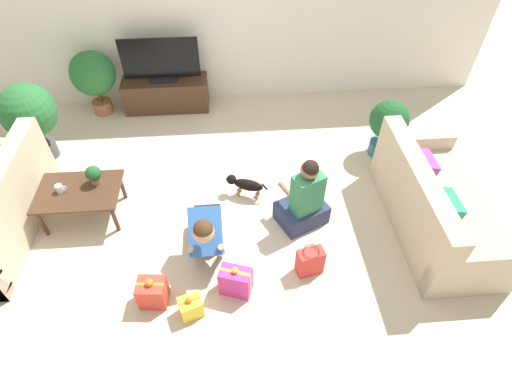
{
  "coord_description": "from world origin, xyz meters",
  "views": [
    {
      "loc": [
        0.23,
        -3.07,
        3.51
      ],
      "look_at": [
        0.47,
        -0.07,
        0.45
      ],
      "focal_mm": 28.0,
      "sensor_mm": 36.0,
      "label": 1
    }
  ],
  "objects_px": {
    "sofa_right": "(434,206)",
    "gift_box_b": "(236,281)",
    "person_kneeling": "(207,230)",
    "person_sitting": "(304,201)",
    "mug": "(60,188)",
    "potted_plant_corner_right": "(388,124)",
    "dog": "(245,184)",
    "tabletop_plant": "(94,174)",
    "coffee_table": "(79,193)",
    "gift_box_c": "(153,292)",
    "tv": "(161,62)",
    "gift_bag_a": "(310,261)",
    "gift_box_a": "(191,307)",
    "potted_plant_corner_left": "(29,113)",
    "tv_console": "(166,94)",
    "potted_plant_back_left": "(93,76)"
  },
  "relations": [
    {
      "from": "sofa_right",
      "to": "gift_box_b",
      "type": "xyz_separation_m",
      "value": [
        -2.2,
        -0.68,
        -0.14
      ]
    },
    {
      "from": "person_kneeling",
      "to": "person_sitting",
      "type": "relative_size",
      "value": 0.85
    },
    {
      "from": "sofa_right",
      "to": "mug",
      "type": "distance_m",
      "value": 4.09
    },
    {
      "from": "gift_box_b",
      "to": "potted_plant_corner_right",
      "type": "bearing_deg",
      "value": 43.81
    },
    {
      "from": "dog",
      "to": "tabletop_plant",
      "type": "bearing_deg",
      "value": -66.75
    },
    {
      "from": "coffee_table",
      "to": "tabletop_plant",
      "type": "xyz_separation_m",
      "value": [
        0.18,
        0.11,
        0.17
      ]
    },
    {
      "from": "sofa_right",
      "to": "person_kneeling",
      "type": "distance_m",
      "value": 2.48
    },
    {
      "from": "dog",
      "to": "gift_box_c",
      "type": "xyz_separation_m",
      "value": [
        -0.96,
        -1.36,
        -0.03
      ]
    },
    {
      "from": "dog",
      "to": "mug",
      "type": "height_order",
      "value": "mug"
    },
    {
      "from": "gift_box_b",
      "to": "dog",
      "type": "bearing_deg",
      "value": 82.84
    },
    {
      "from": "sofa_right",
      "to": "dog",
      "type": "distance_m",
      "value": 2.13
    },
    {
      "from": "tv",
      "to": "dog",
      "type": "height_order",
      "value": "tv"
    },
    {
      "from": "sofa_right",
      "to": "gift_bag_a",
      "type": "bearing_deg",
      "value": 109.54
    },
    {
      "from": "dog",
      "to": "gift_box_a",
      "type": "height_order",
      "value": "dog"
    },
    {
      "from": "potted_plant_corner_right",
      "to": "person_sitting",
      "type": "height_order",
      "value": "person_sitting"
    },
    {
      "from": "sofa_right",
      "to": "potted_plant_corner_left",
      "type": "xyz_separation_m",
      "value": [
        -4.65,
        1.58,
        0.38
      ]
    },
    {
      "from": "sofa_right",
      "to": "tv",
      "type": "distance_m",
      "value": 4.1
    },
    {
      "from": "sofa_right",
      "to": "potted_plant_corner_left",
      "type": "distance_m",
      "value": 4.93
    },
    {
      "from": "tv",
      "to": "gift_box_a",
      "type": "relative_size",
      "value": 4.09
    },
    {
      "from": "potted_plant_corner_left",
      "to": "gift_box_c",
      "type": "bearing_deg",
      "value": -54.45
    },
    {
      "from": "dog",
      "to": "tabletop_plant",
      "type": "xyz_separation_m",
      "value": [
        -1.66,
        -0.07,
        0.35
      ]
    },
    {
      "from": "tv_console",
      "to": "tabletop_plant",
      "type": "bearing_deg",
      "value": -105.82
    },
    {
      "from": "potted_plant_corner_right",
      "to": "person_sitting",
      "type": "xyz_separation_m",
      "value": [
        -1.26,
        -1.12,
        -0.14
      ]
    },
    {
      "from": "mug",
      "to": "tv",
      "type": "bearing_deg",
      "value": 66.54
    },
    {
      "from": "gift_box_b",
      "to": "coffee_table",
      "type": "bearing_deg",
      "value": 146.02
    },
    {
      "from": "tv",
      "to": "potted_plant_corner_left",
      "type": "xyz_separation_m",
      "value": [
        -1.54,
        -1.05,
        -0.08
      ]
    },
    {
      "from": "person_kneeling",
      "to": "gift_box_b",
      "type": "bearing_deg",
      "value": -62.26
    },
    {
      "from": "mug",
      "to": "dog",
      "type": "bearing_deg",
      "value": 5.12
    },
    {
      "from": "person_kneeling",
      "to": "gift_bag_a",
      "type": "height_order",
      "value": "person_kneeling"
    },
    {
      "from": "potted_plant_corner_left",
      "to": "mug",
      "type": "distance_m",
      "value": 1.3
    },
    {
      "from": "gift_box_c",
      "to": "tabletop_plant",
      "type": "distance_m",
      "value": 1.52
    },
    {
      "from": "coffee_table",
      "to": "tabletop_plant",
      "type": "distance_m",
      "value": 0.27
    },
    {
      "from": "potted_plant_corner_right",
      "to": "potted_plant_back_left",
      "type": "bearing_deg",
      "value": 161.79
    },
    {
      "from": "gift_box_b",
      "to": "tabletop_plant",
      "type": "distance_m",
      "value": 1.98
    },
    {
      "from": "sofa_right",
      "to": "coffee_table",
      "type": "xyz_separation_m",
      "value": [
        -3.88,
        0.45,
        0.06
      ]
    },
    {
      "from": "coffee_table",
      "to": "potted_plant_back_left",
      "type": "height_order",
      "value": "potted_plant_back_left"
    },
    {
      "from": "potted_plant_corner_right",
      "to": "person_kneeling",
      "type": "height_order",
      "value": "potted_plant_corner_right"
    },
    {
      "from": "person_kneeling",
      "to": "gift_box_c",
      "type": "relative_size",
      "value": 2.23
    },
    {
      "from": "gift_box_c",
      "to": "gift_box_a",
      "type": "bearing_deg",
      "value": -23.73
    },
    {
      "from": "sofa_right",
      "to": "person_sitting",
      "type": "distance_m",
      "value": 1.42
    },
    {
      "from": "tabletop_plant",
      "to": "potted_plant_corner_left",
      "type": "bearing_deg",
      "value": 132.95
    },
    {
      "from": "person_kneeling",
      "to": "person_sitting",
      "type": "distance_m",
      "value": 1.12
    },
    {
      "from": "person_sitting",
      "to": "person_kneeling",
      "type": "bearing_deg",
      "value": -7.01
    },
    {
      "from": "potted_plant_corner_right",
      "to": "tabletop_plant",
      "type": "xyz_separation_m",
      "value": [
        -3.55,
        -0.72,
        0.05
      ]
    },
    {
      "from": "potted_plant_corner_right",
      "to": "coffee_table",
      "type": "bearing_deg",
      "value": -167.35
    },
    {
      "from": "person_sitting",
      "to": "dog",
      "type": "xyz_separation_m",
      "value": [
        -0.63,
        0.47,
        -0.15
      ]
    },
    {
      "from": "person_sitting",
      "to": "gift_bag_a",
      "type": "distance_m",
      "value": 0.7
    },
    {
      "from": "sofa_right",
      "to": "dog",
      "type": "height_order",
      "value": "sofa_right"
    },
    {
      "from": "coffee_table",
      "to": "mug",
      "type": "bearing_deg",
      "value": 179.87
    },
    {
      "from": "mug",
      "to": "gift_bag_a",
      "type": "bearing_deg",
      "value": -20.16
    }
  ]
}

